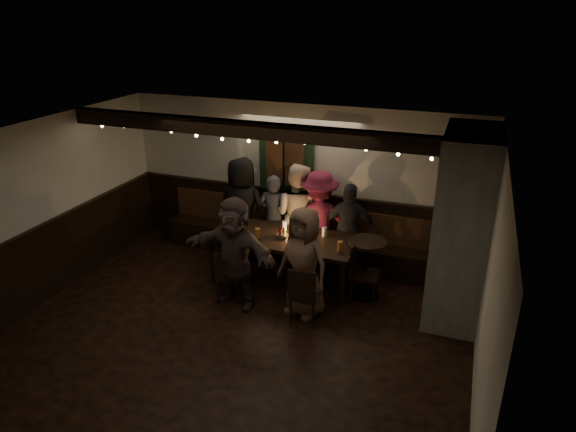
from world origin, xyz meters
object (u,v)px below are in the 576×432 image
at_px(chair_near_right, 304,293).
at_px(person_f, 235,252).
at_px(dining_table, 283,240).
at_px(high_top, 366,261).
at_px(chair_end, 359,268).
at_px(person_d, 319,221).
at_px(person_a, 242,209).
at_px(person_b, 274,218).
at_px(chair_near_left, 228,273).
at_px(person_g, 304,262).
at_px(person_c, 297,214).
at_px(person_e, 349,229).

bearing_deg(chair_near_right, person_f, 172.16).
distance_m(dining_table, high_top, 1.28).
bearing_deg(chair_end, person_d, 138.52).
bearing_deg(person_a, person_b, -167.82).
xyz_separation_m(chair_near_left, person_d, (0.91, 1.47, 0.36)).
bearing_deg(dining_table, person_a, 147.19).
bearing_deg(chair_end, dining_table, 177.09).
height_order(dining_table, person_d, person_d).
bearing_deg(person_g, high_top, 65.55).
bearing_deg(dining_table, person_b, 121.16).
height_order(chair_near_left, person_g, person_g).
xyz_separation_m(person_a, person_c, (0.92, 0.14, -0.02)).
xyz_separation_m(high_top, person_d, (-0.92, 0.62, 0.26)).
xyz_separation_m(person_a, person_e, (1.83, 0.06, -0.12)).
bearing_deg(chair_end, high_top, 62.56).
xyz_separation_m(person_a, person_b, (0.53, 0.11, -0.13)).
height_order(chair_near_right, chair_end, chair_end).
relative_size(dining_table, person_a, 1.27).
relative_size(chair_near_left, person_b, 0.55).
bearing_deg(person_a, person_d, -176.62).
relative_size(person_b, person_e, 0.99).
height_order(high_top, person_c, person_c).
distance_m(dining_table, person_g, 0.88).
xyz_separation_m(person_c, person_f, (-0.38, -1.56, -0.04)).
height_order(person_b, person_e, person_e).
bearing_deg(person_f, dining_table, 72.64).
bearing_deg(person_d, person_a, -21.85).
xyz_separation_m(dining_table, person_a, (-0.97, 0.63, 0.15)).
relative_size(chair_end, person_b, 0.60).
bearing_deg(person_g, person_c, 131.50).
height_order(chair_near_right, person_c, person_c).
bearing_deg(person_g, person_a, 158.22).
xyz_separation_m(chair_near_right, person_a, (-1.62, 1.57, 0.40)).
height_order(chair_near_left, person_c, person_c).
height_order(person_a, person_d, person_a).
distance_m(person_a, person_c, 0.93).
relative_size(chair_end, person_f, 0.55).
xyz_separation_m(chair_near_left, chair_end, (1.75, 0.72, 0.04)).
bearing_deg(person_e, person_b, -8.14).
bearing_deg(high_top, person_d, 146.14).
relative_size(chair_near_right, person_e, 0.56).
height_order(person_b, person_c, person_c).
relative_size(high_top, person_e, 0.59).
bearing_deg(dining_table, high_top, 3.30).
distance_m(chair_near_left, person_e, 2.05).
bearing_deg(dining_table, chair_near_left, -125.47).
xyz_separation_m(person_b, person_c, (0.39, 0.04, 0.11)).
distance_m(chair_near_left, high_top, 2.02).
xyz_separation_m(person_c, person_d, (0.40, -0.08, -0.03)).
height_order(chair_near_left, person_f, person_f).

